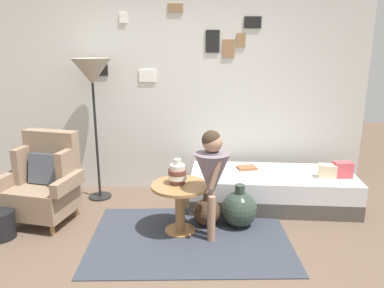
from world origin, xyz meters
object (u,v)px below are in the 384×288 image
object	(u,v)px
vase_striped	(177,174)
demijohn_near	(207,212)
armchair	(46,182)
magazine_basket	(0,225)
daybed	(272,189)
book_on_daybed	(247,168)
side_table	(180,198)
person_child	(212,172)
floor_lamp	(92,76)
demijohn_far	(239,209)

from	to	relation	value
vase_striped	demijohn_near	world-z (taller)	vase_striped
armchair	magazine_basket	bearing A→B (deg)	-130.56
daybed	vase_striped	xyz separation A→B (m)	(-1.11, -0.62, 0.42)
book_on_daybed	demijohn_near	xyz separation A→B (m)	(-0.52, -0.66, -0.26)
side_table	armchair	bearing A→B (deg)	168.54
person_child	demijohn_near	bearing A→B (deg)	95.17
floor_lamp	daybed	bearing A→B (deg)	-7.03
magazine_basket	vase_striped	bearing A→B (deg)	4.18
armchair	demijohn_near	bearing A→B (deg)	-5.14
side_table	book_on_daybed	bearing A→B (deg)	45.02
book_on_daybed	magazine_basket	size ratio (longest dim) A/B	0.79
vase_striped	book_on_daybed	xyz separation A→B (m)	(0.83, 0.77, -0.21)
daybed	person_child	bearing A→B (deg)	-134.05
daybed	vase_striped	bearing A→B (deg)	-150.80
armchair	vase_striped	size ratio (longest dim) A/B	3.76
book_on_daybed	armchair	bearing A→B (deg)	-167.25
vase_striped	book_on_daybed	world-z (taller)	vase_striped
armchair	side_table	size ratio (longest dim) A/B	1.68
armchair	demijohn_near	distance (m)	1.76
floor_lamp	magazine_basket	distance (m)	1.86
book_on_daybed	demijohn_near	bearing A→B (deg)	-128.03
floor_lamp	magazine_basket	size ratio (longest dim) A/B	6.11
person_child	daybed	bearing A→B (deg)	45.95
armchair	book_on_daybed	bearing A→B (deg)	12.75
vase_striped	person_child	size ratio (longest dim) A/B	0.23
demijohn_far	person_child	bearing A→B (deg)	-139.52
daybed	side_table	bearing A→B (deg)	-149.10
vase_striped	demijohn_far	size ratio (longest dim) A/B	0.56
person_child	magazine_basket	distance (m)	2.17
person_child	demijohn_far	bearing A→B (deg)	40.48
person_child	demijohn_far	distance (m)	0.66
side_table	vase_striped	distance (m)	0.25
side_table	demijohn_near	xyz separation A→B (m)	(0.28, 0.14, -0.22)
floor_lamp	demijohn_near	bearing A→B (deg)	-30.51
daybed	side_table	distance (m)	1.27
floor_lamp	demijohn_far	distance (m)	2.25
vase_striped	magazine_basket	xyz separation A→B (m)	(-1.76, -0.13, -0.48)
daybed	magazine_basket	xyz separation A→B (m)	(-2.86, -0.75, -0.06)
vase_striped	demijohn_far	world-z (taller)	vase_striped
person_child	book_on_daybed	bearing A→B (deg)	62.65
armchair	magazine_basket	world-z (taller)	armchair
side_table	magazine_basket	size ratio (longest dim) A/B	2.06
armchair	daybed	size ratio (longest dim) A/B	0.49
armchair	daybed	distance (m)	2.56
side_table	demijohn_far	bearing A→B (deg)	10.52
person_child	vase_striped	bearing A→B (deg)	151.73
side_table	magazine_basket	world-z (taller)	side_table
vase_striped	person_child	bearing A→B (deg)	-28.27
floor_lamp	person_child	distance (m)	1.88
armchair	book_on_daybed	size ratio (longest dim) A/B	4.41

